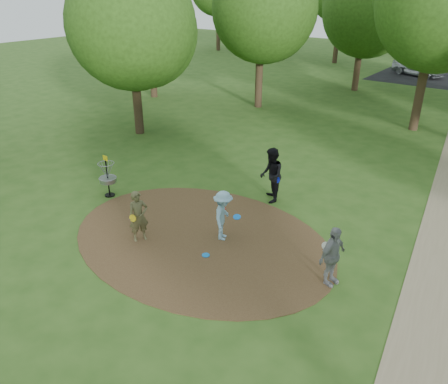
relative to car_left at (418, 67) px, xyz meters
The scene contains 12 objects.
ground 30.24m from the car_left, 86.29° to the right, with size 100.00×100.00×0.00m, color #2D5119.
dirt_clearing 30.24m from the car_left, 86.29° to the right, with size 8.40×8.40×0.02m, color #47301C.
footpath 29.42m from the car_left, 73.29° to the right, with size 2.00×40.00×0.01m, color #8C7A5B.
player_observer_with_disc 31.28m from the car_left, 88.97° to the right, with size 0.61×0.69×1.58m.
player_throwing_with_disc 29.84m from the car_left, 85.19° to the right, with size 1.12×1.16×1.56m.
player_walking_with_disc 26.81m from the car_left, 85.09° to the right, with size 1.15×1.19×1.94m.
player_waiting_with_disc 30.42m from the car_left, 78.68° to the right, with size 0.61×1.02×1.63m.
disc_ground_blue 30.90m from the car_left, 85.04° to the right, with size 0.22×0.22×0.02m, color blue.
disc_ground_red 28.31m from the car_left, 87.24° to the right, with size 0.22×0.22×0.02m, color red.
car_left is the anchor object (origin of this frame).
disc_golf_basket 29.98m from the car_left, 94.87° to the right, with size 0.63×0.63×1.54m.
tree_ring 19.77m from the car_left, 79.82° to the right, with size 36.59×45.70×9.73m.
Camera 1 is at (7.33, -8.53, 6.98)m, focal length 35.00 mm.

